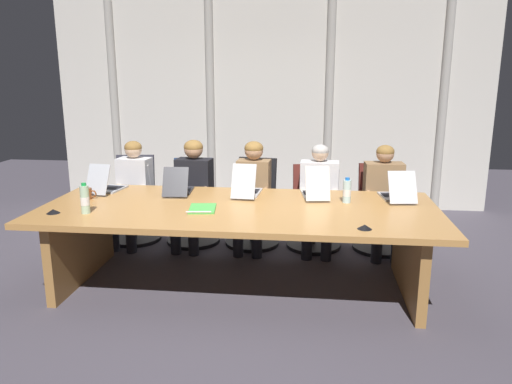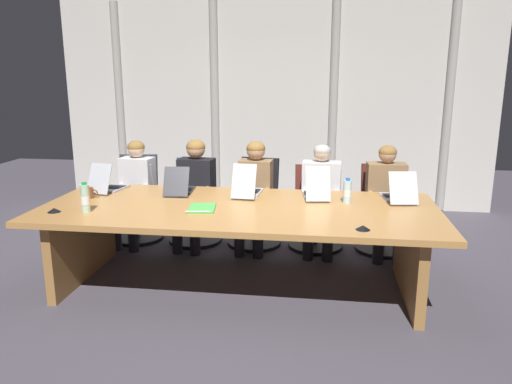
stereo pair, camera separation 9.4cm
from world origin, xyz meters
TOP-DOWN VIEW (x-y plane):
  - ground_plane at (0.00, 0.00)m, footprint 12.12×12.12m
  - conference_table at (0.00, 0.00)m, footprint 3.45×1.43m
  - curtain_backdrop at (0.00, 2.89)m, footprint 6.06×0.17m
  - laptop_left_end at (-1.37, 0.40)m, footprint 0.28×0.47m
  - laptop_left_mid at (-0.65, 0.42)m, footprint 0.27×0.47m
  - laptop_center at (0.02, 0.41)m, footprint 0.25×0.49m
  - laptop_right_mid at (0.66, 0.41)m, footprint 0.28×0.49m
  - laptop_right_end at (1.41, 0.41)m, footprint 0.30×0.49m
  - office_chair_left_end at (-1.40, 1.18)m, footprint 0.60×0.61m
  - office_chair_left_mid at (-0.71, 1.18)m, footprint 0.60×0.61m
  - office_chair_center at (-0.01, 1.18)m, footprint 0.60×0.61m
  - office_chair_right_mid at (0.66, 1.18)m, footprint 0.60×0.60m
  - office_chair_right_end at (1.38, 1.18)m, footprint 0.60×0.60m
  - person_left_end at (-1.35, 1.02)m, footprint 0.40×0.57m
  - person_left_mid at (-0.67, 1.03)m, footprint 0.43×0.57m
  - person_center at (-0.01, 1.02)m, footprint 0.38×0.56m
  - person_right_mid at (0.70, 1.03)m, footprint 0.43×0.56m
  - person_right_end at (1.39, 1.03)m, footprint 0.43×0.56m
  - water_bottle_primary at (-1.23, -0.36)m, footprint 0.07×0.07m
  - water_bottle_secondary at (0.94, 0.24)m, footprint 0.07×0.07m
  - coffee_mug_near at (-1.42, 0.10)m, footprint 0.13×0.08m
  - conference_mic_left_side at (-1.50, -0.39)m, footprint 0.11×0.11m
  - conference_mic_middle at (1.03, -0.53)m, footprint 0.11×0.11m
  - spiral_notepad at (-0.29, -0.14)m, footprint 0.26×0.33m

SIDE VIEW (x-z plane):
  - ground_plane at x=0.00m, z-range 0.00..0.00m
  - office_chair_right_mid at x=0.66m, z-range -0.11..0.77m
  - office_chair_right_end at x=1.38m, z-range -0.12..0.79m
  - office_chair_left_mid at x=-0.71m, z-range -0.12..0.81m
  - office_chair_center at x=-0.01m, z-range -0.13..0.82m
  - office_chair_left_end at x=-1.40m, z-range -0.13..0.83m
  - conference_table at x=0.00m, z-range 0.22..0.97m
  - person_right_mid at x=0.70m, z-range 0.07..1.22m
  - person_left_end at x=-1.35m, z-range 0.07..1.22m
  - person_right_end at x=1.39m, z-range 0.07..1.22m
  - person_center at x=-0.01m, z-range 0.08..1.25m
  - person_left_mid at x=-0.67m, z-range 0.08..1.26m
  - spiral_notepad at x=-0.29m, z-range 0.74..0.77m
  - conference_mic_left_side at x=-1.50m, z-range 0.75..0.78m
  - conference_mic_middle at x=1.03m, z-range 0.75..0.78m
  - coffee_mug_near at x=-1.42m, z-range 0.75..0.85m
  - laptop_left_mid at x=-0.65m, z-range 0.66..0.94m
  - laptop_right_end at x=1.41m, z-range 0.66..0.95m
  - laptop_left_end at x=-1.37m, z-range 0.66..0.95m
  - laptop_right_mid at x=0.66m, z-range 0.65..0.97m
  - laptop_center at x=0.02m, z-range 0.65..0.97m
  - water_bottle_secondary at x=0.94m, z-range 0.74..0.97m
  - water_bottle_primary at x=-1.23m, z-range 0.74..0.99m
  - curtain_backdrop at x=0.00m, z-range 0.00..2.88m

